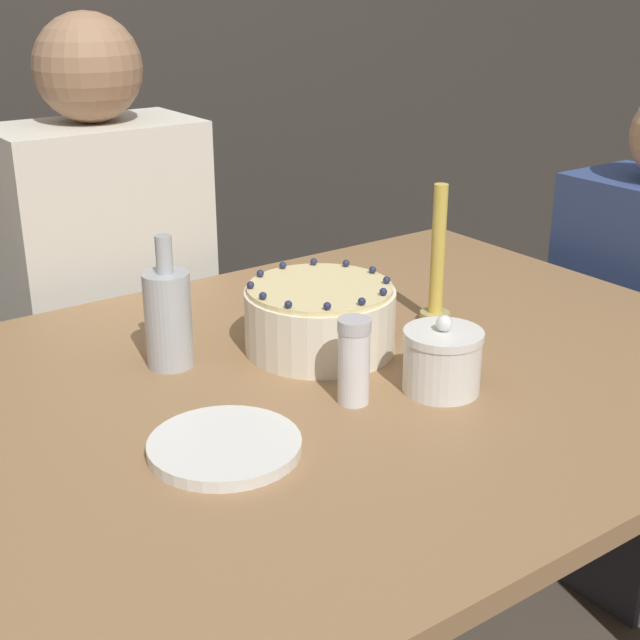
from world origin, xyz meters
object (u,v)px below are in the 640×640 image
at_px(sugar_bowl, 442,360).
at_px(candle, 437,269).
at_px(cake, 320,318).
at_px(bottle, 168,317).
at_px(sugar_shaker, 354,361).
at_px(person_man_blue_shirt, 115,355).

distance_m(sugar_bowl, candle, 0.28).
xyz_separation_m(cake, bottle, (-0.22, 0.08, 0.03)).
bearing_deg(sugar_bowl, bottle, 131.96).
bearing_deg(sugar_shaker, sugar_bowl, -19.40).
bearing_deg(cake, person_man_blue_shirt, 99.44).
distance_m(cake, candle, 0.24).
bearing_deg(candle, sugar_bowl, -130.70).
bearing_deg(person_man_blue_shirt, sugar_shaker, 92.20).
distance_m(candle, person_man_blue_shirt, 0.79).
relative_size(candle, bottle, 1.17).
height_order(cake, sugar_bowl, cake).
height_order(candle, person_man_blue_shirt, person_man_blue_shirt).
height_order(cake, candle, candle).
distance_m(cake, sugar_bowl, 0.23).
bearing_deg(bottle, person_man_blue_shirt, 77.27).
bearing_deg(candle, cake, 175.05).
distance_m(sugar_shaker, candle, 0.35).
bearing_deg(person_man_blue_shirt, sugar_bowl, 100.56).
height_order(candle, bottle, candle).
bearing_deg(person_man_blue_shirt, bottle, 77.27).
height_order(bottle, person_man_blue_shirt, person_man_blue_shirt).
relative_size(sugar_bowl, person_man_blue_shirt, 0.09).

